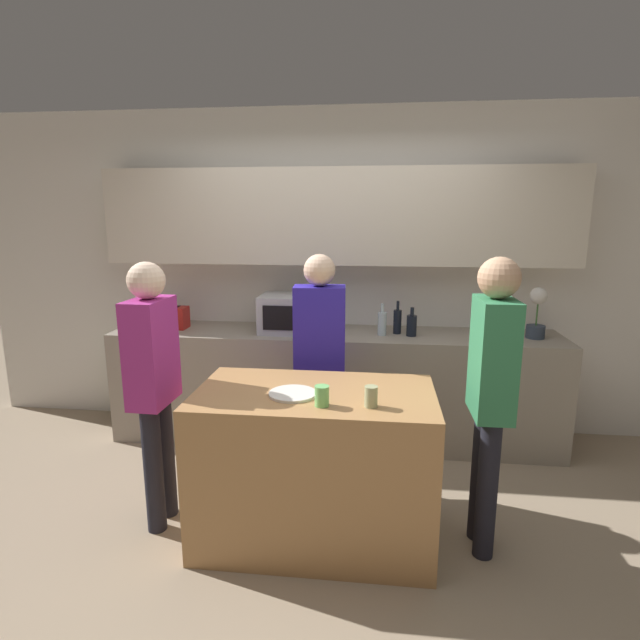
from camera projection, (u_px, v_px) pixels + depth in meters
ground_plane at (311, 542)px, 2.87m from camera, size 14.00×14.00×0.00m
back_wall at (337, 252)px, 4.16m from camera, size 6.40×0.40×2.70m
back_counter at (334, 386)px, 4.12m from camera, size 3.60×0.62×0.91m
kitchen_island at (315, 465)px, 2.84m from camera, size 1.32×0.74×0.89m
microwave at (293, 313)px, 4.03m from camera, size 0.52×0.39×0.30m
toaster at (172, 318)px, 4.16m from camera, size 0.26×0.16×0.18m
potted_plant at (537, 313)px, 3.80m from camera, size 0.14×0.14×0.40m
bottle_0 at (382, 323)px, 3.92m from camera, size 0.07×0.07×0.25m
bottle_1 at (397, 321)px, 3.97m from camera, size 0.06×0.06×0.26m
bottle_2 at (412, 325)px, 3.89m from camera, size 0.08×0.08×0.23m
plate_on_island at (293, 394)px, 2.69m from camera, size 0.26×0.26×0.01m
cup_0 at (371, 397)px, 2.52m from camera, size 0.07×0.07×0.11m
cup_1 at (322, 396)px, 2.53m from camera, size 0.08×0.08×0.11m
person_left at (153, 375)px, 2.87m from camera, size 0.21×0.34×1.59m
person_center at (319, 351)px, 3.36m from camera, size 0.35×0.22×1.59m
person_right at (491, 383)px, 2.64m from camera, size 0.22×0.34×1.64m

